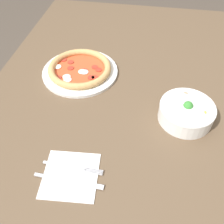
% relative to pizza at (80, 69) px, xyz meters
% --- Properties ---
extents(ground_plane, '(8.00, 8.00, 0.00)m').
position_rel_pizza_xyz_m(ground_plane, '(0.00, 0.21, -0.80)').
color(ground_plane, '#4C4238').
extents(dining_table, '(1.34, 1.08, 0.78)m').
position_rel_pizza_xyz_m(dining_table, '(0.00, 0.21, -0.11)').
color(dining_table, brown).
rests_on(dining_table, ground_plane).
extents(pizza, '(0.30, 0.30, 0.04)m').
position_rel_pizza_xyz_m(pizza, '(0.00, 0.00, 0.00)').
color(pizza, white).
rests_on(pizza, dining_table).
extents(bowl, '(0.18, 0.18, 0.08)m').
position_rel_pizza_xyz_m(bowl, '(0.19, 0.41, 0.02)').
color(bowl, white).
rests_on(bowl, dining_table).
extents(napkin, '(0.16, 0.16, 0.00)m').
position_rel_pizza_xyz_m(napkin, '(0.46, 0.09, -0.02)').
color(napkin, white).
rests_on(napkin, dining_table).
extents(fork, '(0.02, 0.18, 0.00)m').
position_rel_pizza_xyz_m(fork, '(0.43, 0.09, -0.01)').
color(fork, silver).
rests_on(fork, napkin).
extents(knife, '(0.02, 0.20, 0.01)m').
position_rel_pizza_xyz_m(knife, '(0.48, 0.08, -0.01)').
color(knife, silver).
rests_on(knife, napkin).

